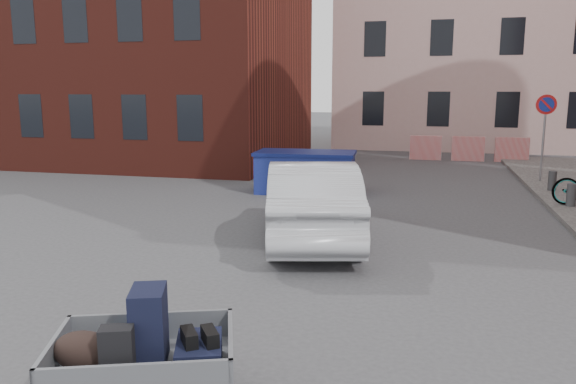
# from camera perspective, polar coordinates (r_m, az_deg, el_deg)

# --- Properties ---
(ground) EXTENTS (120.00, 120.00, 0.00)m
(ground) POSITION_cam_1_polar(r_m,az_deg,el_deg) (9.88, -1.44, -6.95)
(ground) COLOR #38383A
(ground) RESTS_ON ground
(building_pink) EXTENTS (16.00, 8.00, 14.00)m
(building_pink) POSITION_cam_1_polar(r_m,az_deg,el_deg) (31.55, 21.06, 17.21)
(building_pink) COLOR #CFA69F
(building_pink) RESTS_ON ground
(far_building) EXTENTS (6.00, 6.00, 8.00)m
(far_building) POSITION_cam_1_polar(r_m,az_deg,el_deg) (38.38, -22.53, 11.29)
(far_building) COLOR maroon
(far_building) RESTS_ON ground
(no_parking_sign) EXTENTS (0.60, 0.09, 2.65)m
(no_parking_sign) POSITION_cam_1_polar(r_m,az_deg,el_deg) (18.93, 24.66, 6.70)
(no_parking_sign) COLOR gray
(no_parking_sign) RESTS_ON sidewalk
(barriers) EXTENTS (4.70, 0.18, 1.00)m
(barriers) POSITION_cam_1_polar(r_m,az_deg,el_deg) (24.28, 17.82, 4.20)
(barriers) COLOR red
(barriers) RESTS_ON ground
(trailer) EXTENTS (1.88, 1.98, 1.20)m
(trailer) POSITION_cam_1_polar(r_m,az_deg,el_deg) (5.42, -14.55, -15.61)
(trailer) COLOR black
(trailer) RESTS_ON ground
(dumpster) EXTENTS (2.89, 1.61, 1.18)m
(dumpster) POSITION_cam_1_polar(r_m,az_deg,el_deg) (16.11, 1.78, 2.06)
(dumpster) COLOR navy
(dumpster) RESTS_ON ground
(silver_car) EXTENTS (2.74, 5.01, 1.57)m
(silver_car) POSITION_cam_1_polar(r_m,az_deg,el_deg) (11.07, 2.46, -0.86)
(silver_car) COLOR #B2B4BA
(silver_car) RESTS_ON ground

